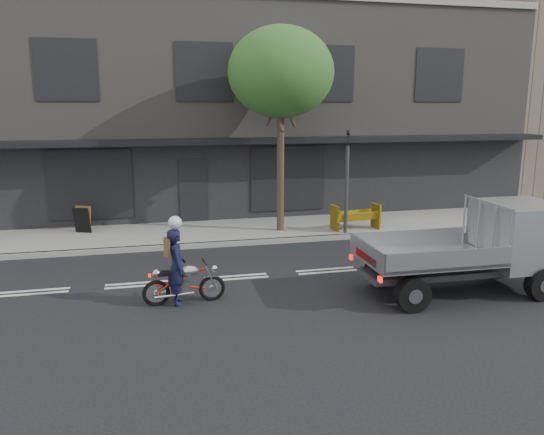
{
  "coord_description": "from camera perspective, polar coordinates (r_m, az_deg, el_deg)",
  "views": [
    {
      "loc": [
        -2.05,
        -12.67,
        4.28
      ],
      "look_at": [
        1.04,
        0.5,
        1.4
      ],
      "focal_mm": 35.0,
      "sensor_mm": 36.0,
      "label": 1
    }
  ],
  "objects": [
    {
      "name": "rider",
      "position": [
        11.73,
        -10.22,
        -5.23
      ],
      "size": [
        0.43,
        0.63,
        1.68
      ],
      "primitive_type": "imported",
      "rotation": [
        0.0,
        0.0,
        1.62
      ],
      "color": "black",
      "rests_on": "ground"
    },
    {
      "name": "building_main",
      "position": [
        24.06,
        -8.49,
        11.21
      ],
      "size": [
        26.0,
        10.0,
        8.0
      ],
      "primitive_type": "cube",
      "color": "slate",
      "rests_on": "ground"
    },
    {
      "name": "sandwich_board",
      "position": [
        18.43,
        -19.77,
        -0.29
      ],
      "size": [
        0.64,
        0.54,
        0.86
      ],
      "primitive_type": null,
      "rotation": [
        0.0,
        0.0,
        -0.38
      ],
      "color": "black",
      "rests_on": "sidewalk"
    },
    {
      "name": "construction_barrier",
      "position": [
        17.9,
        9.25,
        -0.03
      ],
      "size": [
        1.67,
        0.89,
        0.89
      ],
      "primitive_type": null,
      "rotation": [
        0.0,
        0.0,
        0.17
      ],
      "color": "yellow",
      "rests_on": "sidewalk"
    },
    {
      "name": "flatbed_ute",
      "position": [
        13.44,
        23.58,
        -2.12
      ],
      "size": [
        4.68,
        1.99,
        2.16
      ],
      "rotation": [
        0.0,
        0.0,
        -0.01
      ],
      "color": "black",
      "rests_on": "ground"
    },
    {
      "name": "motorcycle",
      "position": [
        11.85,
        -9.42,
        -6.86
      ],
      "size": [
        1.82,
        0.53,
        0.93
      ],
      "rotation": [
        0.0,
        0.0,
        0.05
      ],
      "color": "black",
      "rests_on": "ground"
    },
    {
      "name": "street_tree",
      "position": [
        17.42,
        0.96,
        15.29
      ],
      "size": [
        3.4,
        3.4,
        6.74
      ],
      "color": "#382B21",
      "rests_on": "ground"
    },
    {
      "name": "traffic_light_pole",
      "position": [
        17.39,
        8.02,
        3.2
      ],
      "size": [
        0.12,
        0.12,
        3.5
      ],
      "color": "#2D2D30",
      "rests_on": "ground"
    },
    {
      "name": "ground",
      "position": [
        13.53,
        -3.85,
        -6.46
      ],
      "size": [
        80.0,
        80.0,
        0.0
      ],
      "primitive_type": "plane",
      "color": "black",
      "rests_on": "ground"
    },
    {
      "name": "kerb",
      "position": [
        16.45,
        -5.62,
        -2.86
      ],
      "size": [
        32.0,
        0.2,
        0.15
      ],
      "primitive_type": "cube",
      "color": "gray",
      "rests_on": "ground"
    },
    {
      "name": "sidewalk",
      "position": [
        17.99,
        -6.31,
        -1.58
      ],
      "size": [
        32.0,
        3.2,
        0.15
      ],
      "primitive_type": "cube",
      "color": "gray",
      "rests_on": "ground"
    }
  ]
}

